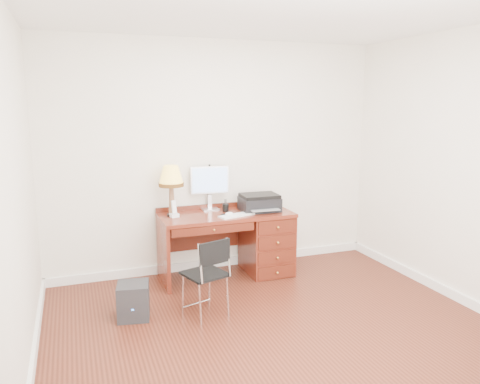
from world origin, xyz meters
name	(u,v)px	position (x,y,z in m)	size (l,w,h in m)	color
ground	(276,329)	(0.00, 0.00, 0.00)	(4.00, 4.00, 0.00)	#3F180E
room_shell	(250,297)	(0.00, 0.63, 0.05)	(4.00, 4.00, 4.00)	white
desk	(252,239)	(0.32, 1.40, 0.41)	(1.50, 0.67, 0.75)	maroon
monitor	(209,182)	(-0.12, 1.65, 1.07)	(0.45, 0.16, 0.51)	silver
keyboard	(238,215)	(0.09, 1.24, 0.76)	(0.46, 0.13, 0.02)	white
mouse_pad	(229,215)	(-0.01, 1.27, 0.76)	(0.20, 0.20, 0.04)	black
printer	(259,202)	(0.41, 1.40, 0.85)	(0.45, 0.36, 0.19)	black
leg_lamp	(171,179)	(-0.60, 1.48, 1.16)	(0.28, 0.28, 0.56)	black
phone	(174,212)	(-0.59, 1.42, 0.80)	(0.10, 0.10, 0.19)	white
pen_cup	(226,208)	(0.02, 1.48, 0.79)	(0.07, 0.07, 0.09)	black
chair	(206,270)	(-0.50, 0.45, 0.46)	(0.45, 0.46, 0.76)	black
equipment_box	(133,301)	(-1.15, 0.67, 0.17)	(0.29, 0.29, 0.34)	black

